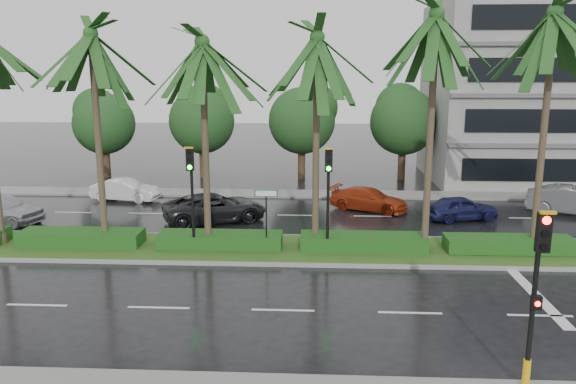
{
  "coord_description": "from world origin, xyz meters",
  "views": [
    {
      "loc": [
        0.98,
        -21.57,
        7.43
      ],
      "look_at": [
        -0.16,
        1.5,
        2.44
      ],
      "focal_mm": 35.0,
      "sensor_mm": 36.0,
      "label": 1
    }
  ],
  "objects_px": {
    "street_sign": "(266,205)",
    "car_darkgrey": "(215,208)",
    "signal_median_left": "(191,184)",
    "car_white": "(125,190)",
    "car_red": "(369,199)",
    "car_blue": "(461,208)",
    "signal_near": "(536,294)",
    "car_silver": "(1,209)",
    "car_grey": "(573,201)"
  },
  "relations": [
    {
      "from": "street_sign",
      "to": "car_darkgrey",
      "type": "xyz_separation_m",
      "value": [
        -3.04,
        5.07,
        -1.41
      ]
    },
    {
      "from": "street_sign",
      "to": "car_darkgrey",
      "type": "bearing_deg",
      "value": 120.94
    },
    {
      "from": "signal_median_left",
      "to": "car_white",
      "type": "distance_m",
      "value": 11.62
    },
    {
      "from": "car_red",
      "to": "car_blue",
      "type": "height_order",
      "value": "car_blue"
    },
    {
      "from": "street_sign",
      "to": "signal_near",
      "type": "bearing_deg",
      "value": -54.66
    },
    {
      "from": "car_red",
      "to": "street_sign",
      "type": "bearing_deg",
      "value": 172.69
    },
    {
      "from": "car_red",
      "to": "car_silver",
      "type": "bearing_deg",
      "value": 125.62
    },
    {
      "from": "car_darkgrey",
      "to": "car_white",
      "type": "bearing_deg",
      "value": 30.35
    },
    {
      "from": "street_sign",
      "to": "car_red",
      "type": "distance_m",
      "value": 9.35
    },
    {
      "from": "street_sign",
      "to": "car_grey",
      "type": "bearing_deg",
      "value": 25.4
    },
    {
      "from": "car_silver",
      "to": "car_red",
      "type": "distance_m",
      "value": 18.87
    },
    {
      "from": "street_sign",
      "to": "car_silver",
      "type": "bearing_deg",
      "value": 162.64
    },
    {
      "from": "car_silver",
      "to": "car_grey",
      "type": "distance_m",
      "value": 29.32
    },
    {
      "from": "signal_median_left",
      "to": "car_blue",
      "type": "xyz_separation_m",
      "value": [
        12.4,
        6.16,
        -2.37
      ]
    },
    {
      "from": "car_red",
      "to": "car_blue",
      "type": "distance_m",
      "value": 4.86
    },
    {
      "from": "car_white",
      "to": "car_red",
      "type": "relative_size",
      "value": 0.92
    },
    {
      "from": "car_silver",
      "to": "car_red",
      "type": "xyz_separation_m",
      "value": [
        18.53,
        3.56,
        -0.13
      ]
    },
    {
      "from": "car_silver",
      "to": "car_darkgrey",
      "type": "relative_size",
      "value": 0.85
    },
    {
      "from": "signal_near",
      "to": "car_white",
      "type": "distance_m",
      "value": 25.2
    },
    {
      "from": "car_darkgrey",
      "to": "car_grey",
      "type": "xyz_separation_m",
      "value": [
        18.56,
        2.3,
        0.03
      ]
    },
    {
      "from": "street_sign",
      "to": "car_darkgrey",
      "type": "distance_m",
      "value": 6.08
    },
    {
      "from": "signal_median_left",
      "to": "car_silver",
      "type": "relative_size",
      "value": 1.0
    },
    {
      "from": "signal_near",
      "to": "car_red",
      "type": "xyz_separation_m",
      "value": [
        -2.1,
        17.69,
        -1.89
      ]
    },
    {
      "from": "signal_median_left",
      "to": "car_white",
      "type": "relative_size",
      "value": 1.12
    },
    {
      "from": "street_sign",
      "to": "car_silver",
      "type": "height_order",
      "value": "street_sign"
    },
    {
      "from": "car_blue",
      "to": "street_sign",
      "type": "bearing_deg",
      "value": 107.36
    },
    {
      "from": "car_silver",
      "to": "car_blue",
      "type": "distance_m",
      "value": 23.09
    },
    {
      "from": "signal_near",
      "to": "signal_median_left",
      "type": "xyz_separation_m",
      "value": [
        -10.0,
        9.69,
        0.49
      ]
    },
    {
      "from": "car_white",
      "to": "car_darkgrey",
      "type": "xyz_separation_m",
      "value": [
        6.06,
        -4.36,
        0.08
      ]
    },
    {
      "from": "car_silver",
      "to": "car_white",
      "type": "xyz_separation_m",
      "value": [
        4.53,
        5.17,
        -0.1
      ]
    },
    {
      "from": "signal_near",
      "to": "car_blue",
      "type": "relative_size",
      "value": 1.19
    },
    {
      "from": "street_sign",
      "to": "car_blue",
      "type": "relative_size",
      "value": 0.71
    },
    {
      "from": "street_sign",
      "to": "car_red",
      "type": "relative_size",
      "value": 0.61
    },
    {
      "from": "car_red",
      "to": "car_blue",
      "type": "xyz_separation_m",
      "value": [
        4.5,
        -1.84,
        0.01
      ]
    },
    {
      "from": "car_red",
      "to": "car_blue",
      "type": "bearing_deg",
      "value": -87.51
    },
    {
      "from": "signal_median_left",
      "to": "car_grey",
      "type": "bearing_deg",
      "value": 22.18
    },
    {
      "from": "signal_near",
      "to": "car_darkgrey",
      "type": "distance_m",
      "value": 18.09
    },
    {
      "from": "signal_median_left",
      "to": "car_red",
      "type": "xyz_separation_m",
      "value": [
        7.9,
        8.0,
        -2.38
      ]
    },
    {
      "from": "car_darkgrey",
      "to": "street_sign",
      "type": "bearing_deg",
      "value": -173.0
    },
    {
      "from": "car_blue",
      "to": "car_white",
      "type": "bearing_deg",
      "value": 64.34
    },
    {
      "from": "car_silver",
      "to": "car_darkgrey",
      "type": "distance_m",
      "value": 10.62
    },
    {
      "from": "car_white",
      "to": "street_sign",
      "type": "bearing_deg",
      "value": -128.09
    },
    {
      "from": "street_sign",
      "to": "car_grey",
      "type": "xyz_separation_m",
      "value": [
        15.52,
        7.37,
        -1.37
      ]
    },
    {
      "from": "car_blue",
      "to": "car_grey",
      "type": "height_order",
      "value": "car_grey"
    },
    {
      "from": "car_white",
      "to": "car_grey",
      "type": "height_order",
      "value": "car_grey"
    },
    {
      "from": "car_white",
      "to": "signal_median_left",
      "type": "bearing_deg",
      "value": -139.67
    },
    {
      "from": "signal_near",
      "to": "car_grey",
      "type": "xyz_separation_m",
      "value": [
        8.52,
        17.24,
        -1.75
      ]
    },
    {
      "from": "signal_median_left",
      "to": "street_sign",
      "type": "height_order",
      "value": "signal_median_left"
    },
    {
      "from": "signal_median_left",
      "to": "car_red",
      "type": "bearing_deg",
      "value": 45.39
    },
    {
      "from": "car_silver",
      "to": "car_blue",
      "type": "relative_size",
      "value": 1.19
    }
  ]
}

